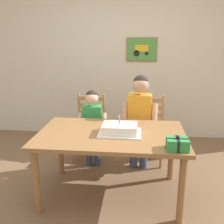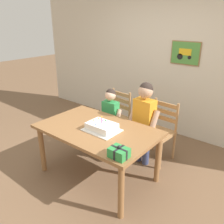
# 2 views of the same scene
# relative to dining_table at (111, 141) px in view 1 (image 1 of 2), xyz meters

# --- Properties ---
(ground_plane) EXTENTS (20.00, 20.00, 0.00)m
(ground_plane) POSITION_rel_dining_table_xyz_m (0.00, 0.00, -0.65)
(ground_plane) COLOR brown
(back_wall) EXTENTS (6.40, 0.11, 2.60)m
(back_wall) POSITION_rel_dining_table_xyz_m (0.00, 1.94, 0.65)
(back_wall) COLOR beige
(back_wall) RESTS_ON ground
(dining_table) EXTENTS (1.55, 0.97, 0.73)m
(dining_table) POSITION_rel_dining_table_xyz_m (0.00, 0.00, 0.00)
(dining_table) COLOR olive
(dining_table) RESTS_ON ground
(birthday_cake) EXTENTS (0.44, 0.34, 0.19)m
(birthday_cake) POSITION_rel_dining_table_xyz_m (0.09, -0.01, 0.14)
(birthday_cake) COLOR white
(birthday_cake) RESTS_ON dining_table
(gift_box_red_large) EXTENTS (0.20, 0.16, 0.14)m
(gift_box_red_large) POSITION_rel_dining_table_xyz_m (0.63, -0.36, 0.14)
(gift_box_red_large) COLOR #2D8E42
(gift_box_red_large) RESTS_ON dining_table
(chair_left) EXTENTS (0.46, 0.46, 0.92)m
(chair_left) POSITION_rel_dining_table_xyz_m (-0.42, 0.92, -0.18)
(chair_left) COLOR #A87A4C
(chair_left) RESTS_ON ground
(chair_right) EXTENTS (0.45, 0.45, 0.92)m
(chair_right) POSITION_rel_dining_table_xyz_m (0.43, 0.92, -0.18)
(chair_right) COLOR #A87A4C
(chair_right) RESTS_ON ground
(child_older) EXTENTS (0.47, 0.27, 1.26)m
(child_older) POSITION_rel_dining_table_xyz_m (0.30, 0.67, 0.12)
(child_older) COLOR #38426B
(child_older) RESTS_ON ground
(child_younger) EXTENTS (0.39, 0.23, 1.05)m
(child_younger) POSITION_rel_dining_table_xyz_m (-0.32, 0.67, -0.01)
(child_younger) COLOR #38426B
(child_younger) RESTS_ON ground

